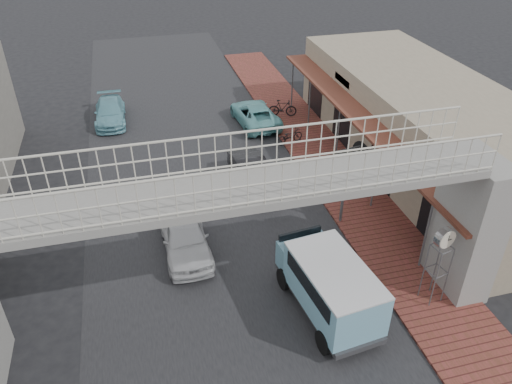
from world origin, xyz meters
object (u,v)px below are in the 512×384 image
angkot_van (330,282)px  arrow_sign (366,157)px  angkot_far (110,112)px  street_clock (444,241)px  dark_sedan (252,174)px  angkot_curb (255,114)px  motorcycle_far (283,108)px  white_hatchback (185,235)px  motorcycle_near (290,136)px

angkot_van → arrow_sign: arrow_sign is taller
angkot_far → angkot_van: angkot_van is taller
street_clock → angkot_far: bearing=108.0°
angkot_van → dark_sedan: bearing=86.6°
angkot_curb → angkot_van: bearing=80.7°
angkot_far → arrow_sign: bearing=-50.3°
angkot_curb → motorcycle_far: bearing=-170.5°
dark_sedan → street_clock: (4.02, -8.49, 1.87)m
white_hatchback → motorcycle_near: white_hatchback is taller
white_hatchback → angkot_van: bearing=-47.8°
angkot_curb → arrow_sign: bearing=96.5°
dark_sedan → angkot_van: (0.48, -8.10, 0.66)m
white_hatchback → street_clock: bearing=-32.8°
dark_sedan → motorcycle_far: (3.62, 6.95, -0.07)m
dark_sedan → angkot_far: (-6.12, 8.92, -0.07)m
white_hatchback → motorcycle_far: white_hatchback is taller
angkot_far → arrow_sign: (9.82, -12.39, 2.32)m
angkot_far → motorcycle_near: size_ratio=2.58×
white_hatchback → motorcycle_far: bearing=55.2°
angkot_far → motorcycle_far: size_ratio=2.48×
arrow_sign → street_clock: bearing=-96.8°
motorcycle_far → motorcycle_near: bearing=-173.6°
angkot_curb → street_clock: (2.18, -15.02, 1.92)m
angkot_far → street_clock: 20.25m
angkot_curb → street_clock: size_ratio=1.49×
white_hatchback → arrow_sign: (7.28, 0.29, 2.21)m
angkot_curb → arrow_sign: 10.42m
angkot_van → motorcycle_near: angkot_van is taller
street_clock → dark_sedan: bearing=103.1°
motorcycle_far → arrow_sign: bearing=-162.0°
angkot_curb → angkot_far: bearing=-20.7°
motorcycle_near → street_clock: (1.08, -12.03, 2.02)m
motorcycle_far → arrow_sign: arrow_sign is taller
motorcycle_far → arrow_sign: 10.68m
white_hatchback → motorcycle_near: size_ratio=2.63×
arrow_sign → motorcycle_near: bearing=85.5°
angkot_curb → street_clock: 15.30m
angkot_far → motorcycle_near: bearing=-29.3°
angkot_far → street_clock: bearing=-58.4°
white_hatchback → angkot_curb: white_hatchback is taller
dark_sedan → angkot_curb: dark_sedan is taller
angkot_curb → angkot_van: size_ratio=0.98×
angkot_van → arrow_sign: size_ratio=1.28×
white_hatchback → angkot_far: (-2.54, 12.68, -0.12)m
angkot_curb → motorcycle_near: (1.10, -2.99, -0.09)m
motorcycle_near → street_clock: street_clock is taller
white_hatchback → angkot_curb: bearing=61.3°
motorcycle_near → street_clock: 12.25m
white_hatchback → dark_sedan: white_hatchback is taller
street_clock → arrow_sign: bearing=81.5°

